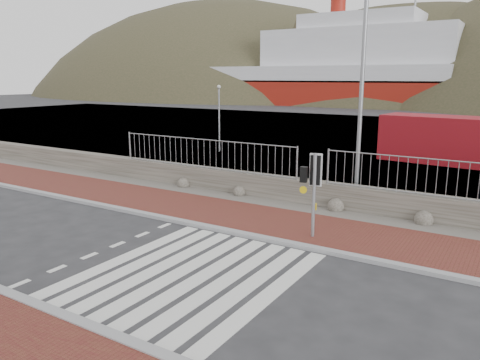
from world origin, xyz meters
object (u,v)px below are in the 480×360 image
Objects in this scene: traffic_signal_far at (313,178)px; shipping_container at (440,139)px; streetlight at (367,70)px; ferry at (320,72)px.

shipping_container is at bearing -103.40° from traffic_signal_far.
streetlight is (0.06, 4.29, 3.01)m from traffic_signal_far.
ferry is 5.82× the size of streetlight.
shipping_container is at bearing -60.95° from ferry.
traffic_signal_far reaches higher than shipping_container.
streetlight is at bearing -100.67° from traffic_signal_far.
ferry is at bearing -77.75° from traffic_signal_far.
traffic_signal_far is 15.44m from shipping_container.
shipping_container is (0.88, 11.10, -3.58)m from streetlight.
shipping_container is (0.94, 15.40, -0.57)m from traffic_signal_far.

